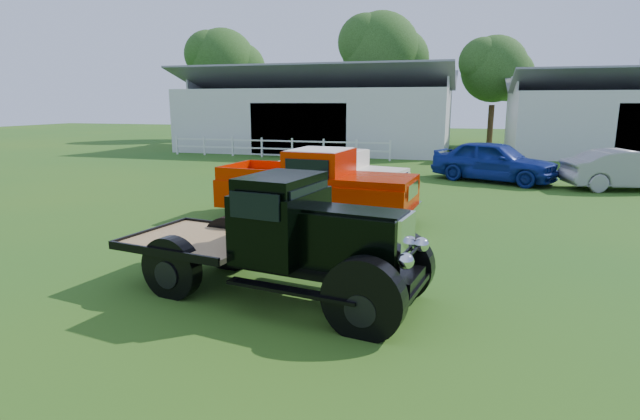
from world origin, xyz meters
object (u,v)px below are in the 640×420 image
(red_pickup, at_px, (316,185))
(misc_car_grey, at_px, (629,170))
(vintage_flatbed, at_px, (277,236))
(misc_car_blue, at_px, (494,161))
(white_pickup, at_px, (341,175))

(red_pickup, bearing_deg, misc_car_grey, 44.61)
(vintage_flatbed, distance_m, misc_car_blue, 15.33)
(white_pickup, distance_m, misc_car_blue, 7.84)
(red_pickup, bearing_deg, misc_car_blue, 65.42)
(misc_car_blue, bearing_deg, red_pickup, 173.99)
(vintage_flatbed, xyz_separation_m, white_pickup, (-1.03, 8.95, -0.22))
(vintage_flatbed, bearing_deg, misc_car_grey, 65.58)
(vintage_flatbed, height_order, misc_car_grey, vintage_flatbed)
(misc_car_grey, bearing_deg, misc_car_blue, 68.48)
(white_pickup, bearing_deg, red_pickup, -75.56)
(white_pickup, bearing_deg, misc_car_grey, 38.97)
(vintage_flatbed, height_order, red_pickup, vintage_flatbed)
(vintage_flatbed, xyz_separation_m, red_pickup, (-0.95, 5.62, -0.03))
(misc_car_blue, xyz_separation_m, misc_car_grey, (4.91, -0.80, -0.10))
(vintage_flatbed, height_order, white_pickup, vintage_flatbed)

